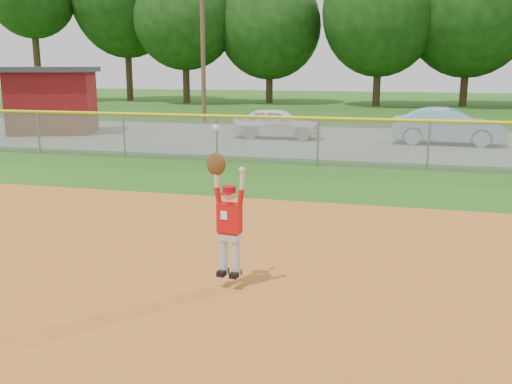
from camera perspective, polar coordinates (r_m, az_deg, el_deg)
ground at (r=8.70m, az=-3.54°, el=-8.63°), size 120.00×120.00×0.00m
clay_infield at (r=6.19m, az=-12.50°, el=-18.13°), size 24.00×16.00×0.04m
parking_strip at (r=24.04m, az=8.23°, el=5.08°), size 44.00×10.00×0.03m
car_white_a at (r=24.54m, az=2.12°, el=6.90°), size 3.81×1.57×1.29m
car_blue at (r=23.86m, az=18.64°, el=6.24°), size 4.37×1.70×1.42m
utility_shed at (r=27.94m, az=-19.69°, el=8.67°), size 4.87×4.35×3.01m
outfield_fence at (r=18.02m, az=6.21°, el=5.39°), size 40.06×0.10×1.55m
power_lines at (r=29.78m, az=11.82°, el=15.39°), size 19.40×0.24×9.00m
tree_line at (r=45.84m, az=12.95°, el=17.90°), size 62.37×13.00×14.43m
ballplayer at (r=7.98m, az=-2.87°, el=-2.41°), size 0.59×0.27×2.14m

